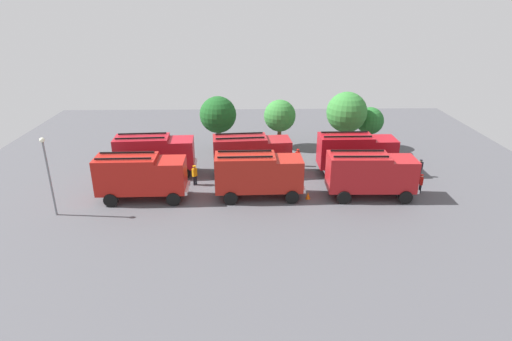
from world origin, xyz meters
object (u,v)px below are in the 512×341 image
Objects in this scene: fire_truck_1 at (258,173)px; firefighter_0 at (420,167)px; firefighter_3 at (298,157)px; fire_truck_4 at (251,153)px; tree_3 at (370,121)px; fire_truck_2 at (370,173)px; tree_0 at (218,115)px; traffic_cone_0 at (271,162)px; fire_truck_5 at (356,151)px; tree_2 at (347,112)px; traffic_cone_1 at (308,195)px; tree_1 at (280,116)px; lamppost at (48,171)px; fire_truck_3 at (155,153)px; fire_truck_0 at (141,175)px; firefighter_1 at (421,183)px; firefighter_2 at (195,174)px.

fire_truck_1 reaches higher than firefighter_0.
fire_truck_1 reaches higher than firefighter_3.
tree_3 is (12.82, 7.36, 0.89)m from fire_truck_4.
fire_truck_2 is at bearing -104.69° from tree_3.
traffic_cone_0 is (5.30, -4.36, -3.62)m from tree_0.
fire_truck_5 reaches higher than firefighter_3.
traffic_cone_1 is (-5.34, -11.24, -4.06)m from tree_2.
tree_1 is 23.70m from lamppost.
fire_truck_1 is 10.61m from fire_truck_3.
lamppost is (-27.71, -14.98, 0.58)m from tree_3.
tree_1 is (11.99, 7.59, 1.40)m from fire_truck_3.
traffic_cone_0 is at bearing 110.11° from firefighter_3.
firefighter_3 is at bearing 26.51° from lamppost.
tree_1 is (12.05, 12.81, 1.40)m from fire_truck_0.
traffic_cone_1 is (-5.10, -5.42, -1.87)m from fire_truck_5.
traffic_cone_1 is (1.42, -13.00, -3.27)m from tree_1.
tree_3 is at bearing 107.36° from firefighter_1.
tree_3 reaches higher than fire_truck_2.
firefighter_2 is 17.33m from tree_2.
lamppost is (-5.98, -2.55, 1.47)m from fire_truck_0.
lamppost is at bearing -128.86° from tree_0.
firefighter_1 is 29.38m from lamppost.
tree_3 is 0.74× the size of lamppost.
traffic_cone_0 is 0.12× the size of lamppost.
firefighter_0 is 2.87× the size of traffic_cone_1.
fire_truck_3 is at bearing -162.72° from tree_2.
fire_truck_5 is at bearing -112.99° from firefighter_0.
traffic_cone_1 is at bearing -25.62° from fire_truck_3.
firefighter_2 is at bearing 170.18° from fire_truck_2.
tree_3 is at bearing 24.92° from traffic_cone_0.
fire_truck_2 is at bearing -63.33° from tree_1.
fire_truck_5 is 4.39× the size of firefighter_0.
fire_truck_5 is at bearing -113.69° from tree_3.
tree_0 reaches higher than firefighter_1.
fire_truck_5 is 1.60× the size of tree_3.
fire_truck_5 is 25.80m from lamppost.
tree_0 is 1.31× the size of tree_3.
fire_truck_0 reaches higher than firefighter_0.
tree_0 is at bearing 177.12° from tree_2.
firefighter_3 is 9.63m from tree_0.
firefighter_0 is at bearing -5.97° from fire_truck_3.
traffic_cone_1 is at bearing -176.51° from fire_truck_2.
tree_2 is (0.24, 5.83, 2.19)m from fire_truck_5.
tree_2 is at bearing 86.85° from fire_truck_5.
fire_truck_3 reaches higher than firefighter_2.
fire_truck_0 is at bearing 179.54° from fire_truck_1.
tree_1 is at bearing 96.21° from traffic_cone_1.
fire_truck_0 is 19.29m from fire_truck_5.
tree_1 is at bearing 143.24° from firefighter_1.
fire_truck_3 is 1.14× the size of tree_2.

